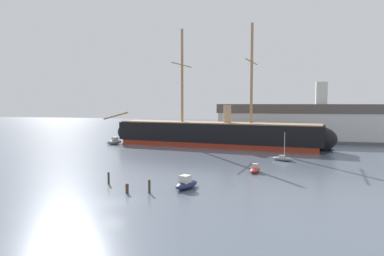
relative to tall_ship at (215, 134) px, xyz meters
The scene contains 13 objects.
ground_plane 54.14m from the tall_ship, 92.45° to the right, with size 400.00×400.00×0.00m, color slate.
tall_ship is the anchor object (origin of this frame).
motorboat_foreground_right 45.78m from the tall_ship, 84.68° to the right, with size 3.23×4.91×1.91m.
motorboat_mid_right 34.53m from the tall_ship, 68.34° to the right, with size 2.08×3.75×1.49m.
sailboat_alongside_stern 25.77m from the tall_ship, 47.03° to the right, with size 4.67×2.96×5.86m.
motorboat_far_left 29.09m from the tall_ship, behind, with size 4.10×5.14×2.01m.
dinghy_far_right 28.50m from the tall_ship, ahead, with size 3.11×2.45×0.68m.
motorboat_distant_centre 11.27m from the tall_ship, 82.59° to the left, with size 3.81×2.52×1.48m.
mooring_piling_nearest 46.30m from the tall_ship, 99.26° to the right, with size 0.30×0.30×1.72m, color #423323.
mooring_piling_left_pair 48.98m from the tall_ship, 89.83° to the right, with size 0.32×0.32×1.75m, color #423323.
mooring_piling_right_pair 49.86m from the tall_ship, 93.04° to the right, with size 0.42×0.42×1.25m, color #423323.
dockside_warehouse_right 30.66m from the tall_ship, 43.52° to the left, with size 52.41×16.46×18.08m.
seagull_in_flight 24.26m from the tall_ship, 103.31° to the right, with size 1.21×0.71×0.14m.
Camera 1 is at (18.77, -36.70, 11.86)m, focal length 32.30 mm.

